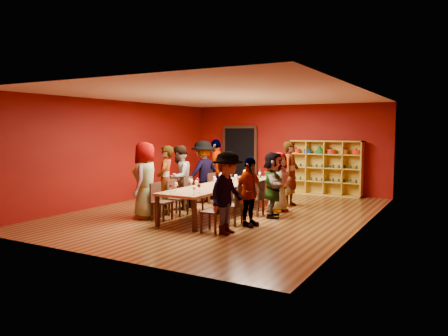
{
  "coord_description": "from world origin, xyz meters",
  "views": [
    {
      "loc": [
        5.45,
        -9.78,
        2.14
      ],
      "look_at": [
        -0.08,
        0.13,
        1.15
      ],
      "focal_mm": 35.0,
      "sensor_mm": 36.0,
      "label": 1
    }
  ],
  "objects_px": {
    "chair_person_left_3": "(215,187)",
    "person_left_3": "(203,172)",
    "person_left_1": "(166,180)",
    "person_right_1": "(249,192)",
    "person_left_2": "(179,178)",
    "chair_person_right_4": "(283,188)",
    "chair_person_left_4": "(228,184)",
    "person_right_4": "(291,174)",
    "chair_person_right_1": "(235,203)",
    "spittoon_bowl": "(223,183)",
    "tasting_table": "(224,186)",
    "person_left_4": "(216,169)",
    "wine_bottle": "(260,174)",
    "person_right_0": "(228,193)",
    "chair_person_left_1": "(175,196)",
    "chair_person_right_2": "(257,196)",
    "chair_person_right_3": "(269,192)",
    "chair_person_left_2": "(191,192)",
    "chair_person_right_0": "(216,209)",
    "shelving_unit": "(325,165)",
    "chair_person_left_0": "(159,199)",
    "person_right_2": "(273,185)",
    "person_left_0": "(145,180)",
    "person_right_3": "(279,182)"
  },
  "relations": [
    {
      "from": "tasting_table",
      "to": "shelving_unit",
      "type": "xyz_separation_m",
      "value": [
        1.4,
        4.32,
        0.28
      ]
    },
    {
      "from": "chair_person_left_1",
      "to": "spittoon_bowl",
      "type": "distance_m",
      "value": 1.25
    },
    {
      "from": "person_right_4",
      "to": "person_left_4",
      "type": "bearing_deg",
      "value": 86.51
    },
    {
      "from": "person_right_0",
      "to": "wine_bottle",
      "type": "height_order",
      "value": "person_right_0"
    },
    {
      "from": "chair_person_right_2",
      "to": "chair_person_left_0",
      "type": "bearing_deg",
      "value": -138.39
    },
    {
      "from": "tasting_table",
      "to": "spittoon_bowl",
      "type": "distance_m",
      "value": 0.42
    },
    {
      "from": "person_left_0",
      "to": "chair_person_right_1",
      "type": "relative_size",
      "value": 2.09
    },
    {
      "from": "person_right_1",
      "to": "person_right_2",
      "type": "xyz_separation_m",
      "value": [
        0.07,
        1.2,
        0.04
      ]
    },
    {
      "from": "chair_person_right_2",
      "to": "person_right_2",
      "type": "relative_size",
      "value": 0.55
    },
    {
      "from": "chair_person_left_1",
      "to": "chair_person_right_1",
      "type": "relative_size",
      "value": 1.0
    },
    {
      "from": "person_right_1",
      "to": "chair_person_right_4",
      "type": "distance_m",
      "value": 2.94
    },
    {
      "from": "person_left_3",
      "to": "person_left_1",
      "type": "bearing_deg",
      "value": 17.65
    },
    {
      "from": "chair_person_left_4",
      "to": "person_right_4",
      "type": "xyz_separation_m",
      "value": [
        2.06,
        -0.06,
        0.42
      ]
    },
    {
      "from": "tasting_table",
      "to": "person_left_2",
      "type": "height_order",
      "value": "person_left_2"
    },
    {
      "from": "person_right_0",
      "to": "person_right_4",
      "type": "distance_m",
      "value": 3.77
    },
    {
      "from": "tasting_table",
      "to": "person_right_4",
      "type": "bearing_deg",
      "value": 56.98
    },
    {
      "from": "person_left_2",
      "to": "chair_person_right_1",
      "type": "relative_size",
      "value": 1.94
    },
    {
      "from": "chair_person_left_3",
      "to": "person_right_1",
      "type": "bearing_deg",
      "value": -45.42
    },
    {
      "from": "chair_person_left_4",
      "to": "chair_person_right_0",
      "type": "bearing_deg",
      "value": -64.62
    },
    {
      "from": "chair_person_left_1",
      "to": "chair_person_right_4",
      "type": "distance_m",
      "value": 3.23
    },
    {
      "from": "tasting_table",
      "to": "wine_bottle",
      "type": "relative_size",
      "value": 16.19
    },
    {
      "from": "tasting_table",
      "to": "person_right_2",
      "type": "xyz_separation_m",
      "value": [
        1.34,
        0.06,
        0.11
      ]
    },
    {
      "from": "person_left_2",
      "to": "chair_person_left_1",
      "type": "bearing_deg",
      "value": 20.89
    },
    {
      "from": "person_left_3",
      "to": "person_left_4",
      "type": "xyz_separation_m",
      "value": [
        0.01,
        0.77,
        0.01
      ]
    },
    {
      "from": "chair_person_left_1",
      "to": "chair_person_left_4",
      "type": "bearing_deg",
      "value": 90.0
    },
    {
      "from": "chair_person_right_0",
      "to": "chair_person_left_2",
      "type": "bearing_deg",
      "value": 134.88
    },
    {
      "from": "person_left_3",
      "to": "person_left_4",
      "type": "relative_size",
      "value": 0.99
    },
    {
      "from": "person_left_1",
      "to": "wine_bottle",
      "type": "height_order",
      "value": "person_left_1"
    },
    {
      "from": "chair_person_left_0",
      "to": "shelving_unit",
      "type": "bearing_deg",
      "value": 68.56
    },
    {
      "from": "chair_person_right_1",
      "to": "spittoon_bowl",
      "type": "height_order",
      "value": "spittoon_bowl"
    },
    {
      "from": "chair_person_right_1",
      "to": "wine_bottle",
      "type": "bearing_deg",
      "value": 103.34
    },
    {
      "from": "person_left_1",
      "to": "person_right_3",
      "type": "relative_size",
      "value": 1.12
    },
    {
      "from": "chair_person_right_2",
      "to": "wine_bottle",
      "type": "bearing_deg",
      "value": 112.29
    },
    {
      "from": "person_right_0",
      "to": "chair_person_right_1",
      "type": "height_order",
      "value": "person_right_0"
    },
    {
      "from": "person_left_3",
      "to": "shelving_unit",
      "type": "bearing_deg",
      "value": 155.12
    },
    {
      "from": "tasting_table",
      "to": "person_right_0",
      "type": "relative_size",
      "value": 2.63
    },
    {
      "from": "person_left_1",
      "to": "person_right_2",
      "type": "height_order",
      "value": "person_left_1"
    },
    {
      "from": "chair_person_right_1",
      "to": "spittoon_bowl",
      "type": "xyz_separation_m",
      "value": [
        -0.74,
        0.77,
        0.32
      ]
    },
    {
      "from": "shelving_unit",
      "to": "chair_person_right_1",
      "type": "relative_size",
      "value": 2.7
    },
    {
      "from": "person_right_1",
      "to": "person_right_4",
      "type": "relative_size",
      "value": 0.84
    },
    {
      "from": "person_left_2",
      "to": "person_left_3",
      "type": "xyz_separation_m",
      "value": [
        -0.02,
        1.24,
        0.05
      ]
    },
    {
      "from": "person_right_1",
      "to": "person_left_2",
      "type": "bearing_deg",
      "value": 81.99
    },
    {
      "from": "person_right_4",
      "to": "person_left_1",
      "type": "bearing_deg",
      "value": 136.4
    },
    {
      "from": "spittoon_bowl",
      "to": "chair_person_left_1",
      "type": "bearing_deg",
      "value": -154.06
    },
    {
      "from": "chair_person_left_3",
      "to": "person_left_3",
      "type": "height_order",
      "value": "person_left_3"
    },
    {
      "from": "chair_person_right_1",
      "to": "person_right_4",
      "type": "height_order",
      "value": "person_right_4"
    },
    {
      "from": "chair_person_right_2",
      "to": "chair_person_right_3",
      "type": "bearing_deg",
      "value": 90.0
    },
    {
      "from": "chair_person_left_2",
      "to": "chair_person_right_0",
      "type": "xyz_separation_m",
      "value": [
        1.82,
        -1.83,
        0.0
      ]
    },
    {
      "from": "chair_person_left_2",
      "to": "spittoon_bowl",
      "type": "distance_m",
      "value": 1.15
    },
    {
      "from": "chair_person_right_0",
      "to": "spittoon_bowl",
      "type": "height_order",
      "value": "spittoon_bowl"
    }
  ]
}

